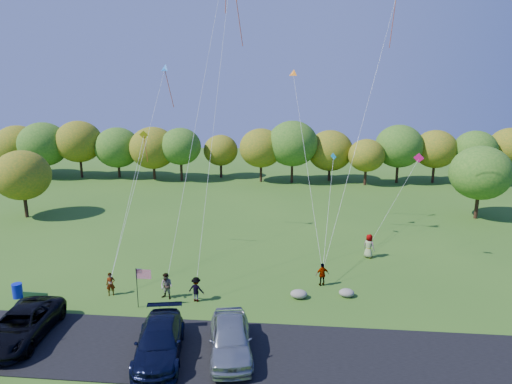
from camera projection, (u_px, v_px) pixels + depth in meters
ground at (198, 312)px, 27.65m from camera, size 140.00×140.00×0.00m
asphalt_lane at (181, 349)px, 23.77m from camera, size 44.00×6.00×0.06m
treeline at (253, 148)px, 61.30m from camera, size 76.09×27.16×8.74m
minivan_dark at (21, 325)px, 24.52m from camera, size 3.13×6.07×1.64m
minivan_navy at (159, 341)px, 22.97m from camera, size 3.23×5.91×1.62m
minivan_silver at (230, 338)px, 23.12m from camera, size 3.02×5.55×1.79m
flyer_a at (111, 284)px, 29.70m from camera, size 0.65×0.54×1.55m
flyer_b at (167, 286)px, 29.20m from camera, size 1.01×0.89×1.73m
flyer_c at (196, 289)px, 28.89m from camera, size 1.14×0.80×1.62m
flyer_d at (322, 274)px, 31.12m from camera, size 1.01×0.64×1.61m
flyer_e at (369, 246)px, 36.07m from camera, size 1.12×1.07×1.93m
park_bench at (36, 298)px, 28.40m from camera, size 1.65×0.43×0.91m
trash_barrel at (17, 291)px, 29.45m from camera, size 0.63×0.63×0.95m
flag_assembly at (141, 278)px, 27.78m from camera, size 0.96×0.62×2.59m
boulder_near at (299, 294)px, 29.43m from camera, size 1.09×0.86×0.55m
boulder_far at (347, 293)px, 29.64m from camera, size 0.98×0.82×0.51m
kites_aloft at (263, 11)px, 34.93m from camera, size 21.28×6.07×17.11m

